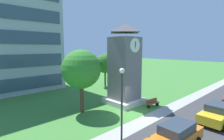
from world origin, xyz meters
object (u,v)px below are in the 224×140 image
street_lamp (122,96)px  parked_car_orange (175,136)px  tree_streetside (81,69)px  clock_tower (125,69)px  tree_by_building (105,64)px  park_bench (152,103)px  parked_car_yellow (217,113)px

street_lamp → parked_car_orange: size_ratio=1.08×
tree_streetside → parked_car_orange: (0.64, -9.72, -3.59)m
clock_tower → tree_by_building: (4.32, 8.29, -0.16)m
tree_by_building → parked_car_orange: tree_by_building is taller
park_bench → parked_car_orange: (-6.00, -5.61, 0.40)m
street_lamp → tree_streetside: bearing=79.6°
clock_tower → parked_car_orange: (-4.70, -8.70, -3.27)m
clock_tower → tree_streetside: bearing=169.2°
tree_streetside → tree_by_building: (9.66, 7.27, -0.48)m
parked_car_yellow → tree_streetside: bearing=124.4°
park_bench → tree_by_building: bearing=75.1°
tree_streetside → parked_car_yellow: tree_streetside is taller
park_bench → tree_streetside: size_ratio=0.29×
clock_tower → tree_streetside: 5.44m
tree_streetside → parked_car_orange: size_ratio=1.33×
parked_car_orange → parked_car_yellow: 6.54m
tree_by_building → clock_tower: bearing=-117.5°
clock_tower → street_lamp: (-6.56, -5.66, -0.83)m
park_bench → street_lamp: 8.74m
clock_tower → parked_car_orange: bearing=-118.4°
park_bench → tree_streetside: (-6.64, 4.11, 3.99)m
park_bench → parked_car_yellow: bearing=-85.5°
park_bench → street_lamp: bearing=-161.9°
park_bench → parked_car_orange: 8.23m
tree_streetside → parked_car_yellow: 13.14m
tree_by_building → parked_car_yellow: tree_by_building is taller
park_bench → tree_streetside: 8.77m
clock_tower → street_lamp: 8.71m
clock_tower → tree_by_building: bearing=62.5°
clock_tower → park_bench: bearing=-67.2°
tree_by_building → street_lamp: bearing=-128.0°
clock_tower → street_lamp: bearing=-139.2°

